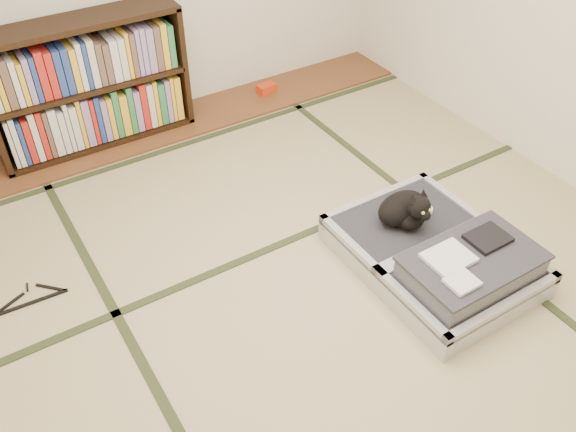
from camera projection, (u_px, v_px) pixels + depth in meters
floor at (314, 288)px, 3.39m from camera, size 4.50×4.50×0.00m
wood_strip at (168, 125)px, 4.68m from camera, size 4.00×0.50×0.02m
red_item at (266, 88)px, 5.03m from camera, size 0.16×0.11×0.07m
room_shell at (324, 37)px, 2.45m from camera, size 4.50×4.50×4.50m
tatami_borders at (268, 237)px, 3.71m from camera, size 4.00×4.50×0.01m
bookcase at (89, 87)px, 4.23m from camera, size 1.38×0.31×0.92m
suitcase at (439, 257)px, 3.41m from camera, size 0.82×1.09×0.32m
cat at (406, 209)px, 3.49m from camera, size 0.36×0.37×0.29m
cable_coil at (424, 209)px, 3.65m from camera, size 0.11×0.11×0.03m
hanger at (32, 299)px, 3.31m from camera, size 0.38×0.18×0.01m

